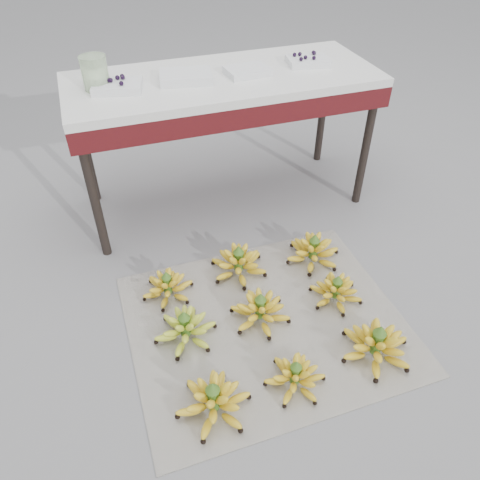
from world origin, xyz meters
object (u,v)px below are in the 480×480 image
object	(u,v)px
bunch_front_left	(213,401)
tray_far_left	(117,86)
newspaper_mat	(266,323)
bunch_mid_center	(260,310)
tray_left	(186,77)
bunch_front_right	(376,345)
tray_far_right	(308,61)
glass_jar	(95,73)
bunch_front_center	(295,376)
bunch_back_right	(313,251)
bunch_mid_right	(336,291)
tray_right	(247,71)
bunch_back_center	(239,263)
bunch_back_left	(168,287)
bunch_mid_left	(185,328)
vendor_table	(224,92)

from	to	relation	value
bunch_front_left	tray_far_left	world-z (taller)	tray_far_left
newspaper_mat	bunch_mid_center	bearing A→B (deg)	120.42
bunch_front_left	tray_left	xyz separation A→B (m)	(0.28, 1.36, 0.75)
bunch_front_right	tray_far_right	size ratio (longest dim) A/B	1.31
glass_jar	tray_left	bearing A→B (deg)	-4.68
tray_far_left	bunch_front_right	bearing A→B (deg)	-58.69
bunch_front_center	tray_far_right	distance (m)	1.69
bunch_mid_center	bunch_back_right	world-z (taller)	bunch_back_right
bunch_mid_right	bunch_front_center	bearing A→B (deg)	-144.33
bunch_front_right	bunch_mid_center	distance (m)	0.53
tray_far_left	bunch_front_left	bearing A→B (deg)	-87.18
tray_left	tray_right	bearing A→B (deg)	-2.81
newspaper_mat	tray_left	xyz separation A→B (m)	(-0.08, 1.02, 0.81)
bunch_front_left	bunch_back_center	distance (m)	0.79
bunch_mid_center	tray_right	bearing A→B (deg)	56.54
bunch_front_right	glass_jar	world-z (taller)	glass_jar
tray_left	glass_jar	xyz separation A→B (m)	(-0.44, 0.04, 0.06)
bunch_back_left	tray_far_left	world-z (taller)	tray_far_left
bunch_front_center	tray_right	bearing A→B (deg)	96.61
bunch_front_left	bunch_mid_center	bearing A→B (deg)	58.18
glass_jar	bunch_front_left	bearing A→B (deg)	-83.53
bunch_front_left	glass_jar	xyz separation A→B (m)	(-0.16, 1.40, 0.81)
bunch_front_center	bunch_mid_left	size ratio (longest dim) A/B	0.94
bunch_back_center	tray_far_left	distance (m)	1.07
glass_jar	tray_far_right	bearing A→B (deg)	-0.87
newspaper_mat	bunch_back_left	size ratio (longest dim) A/B	4.87
newspaper_mat	bunch_mid_center	distance (m)	0.07
newspaper_mat	bunch_front_right	bearing A→B (deg)	-39.65
bunch_back_center	tray_right	bearing A→B (deg)	57.72
bunch_front_center	tray_far_right	size ratio (longest dim) A/B	1.27
bunch_back_left	tray_far_left	size ratio (longest dim) A/B	0.95
bunch_front_right	tray_far_left	world-z (taller)	tray_far_left
vendor_table	tray_left	distance (m)	0.23
tray_left	bunch_mid_center	bearing A→B (deg)	-86.70
bunch_mid_left	bunch_mid_right	world-z (taller)	bunch_mid_left
bunch_front_center	glass_jar	world-z (taller)	glass_jar
bunch_mid_center	tray_left	xyz separation A→B (m)	(-0.06, 0.98, 0.75)
bunch_mid_right	tray_right	xyz separation A→B (m)	(-0.12, 0.96, 0.75)
bunch_front_center	bunch_back_left	xyz separation A→B (m)	(-0.38, 0.67, 0.00)
bunch_back_center	tray_far_right	xyz separation A→B (m)	(0.63, 0.67, 0.75)
tray_left	tray_right	distance (m)	0.33
bunch_mid_left	bunch_back_right	world-z (taller)	bunch_back_right
newspaper_mat	glass_jar	size ratio (longest dim) A/B	7.77
bunch_back_center	tray_far_right	bearing A→B (deg)	36.94
bunch_front_center	glass_jar	distance (m)	1.69
tray_left	tray_far_right	world-z (taller)	tray_far_right
bunch_front_right	tray_far_right	xyz separation A→B (m)	(0.24, 1.35, 0.74)
bunch_front_right	glass_jar	size ratio (longest dim) A/B	2.01
bunch_mid_left	bunch_back_right	xyz separation A→B (m)	(0.77, 0.29, 0.00)
bunch_mid_left	bunch_mid_right	bearing A→B (deg)	12.07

